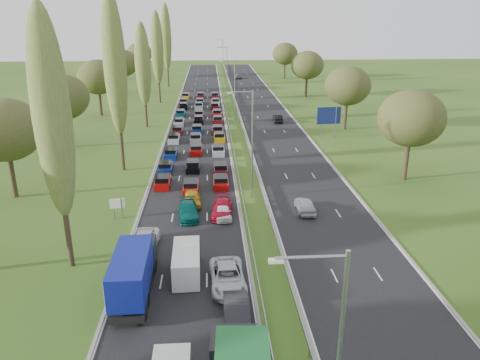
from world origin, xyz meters
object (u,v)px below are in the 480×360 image
object	(u,v)px
direction_sign	(329,117)
near_car_2	(143,242)
blue_lorry	(134,271)
info_sign	(117,206)
white_van_rear	(187,261)

from	to	relation	value
direction_sign	near_car_2	bearing A→B (deg)	-124.11
blue_lorry	direction_sign	size ratio (longest dim) A/B	1.67
near_car_2	blue_lorry	xyz separation A→B (m)	(0.27, -6.86, 1.17)
blue_lorry	info_sign	distance (m)	14.31
blue_lorry	white_van_rear	world-z (taller)	blue_lorry
near_car_2	white_van_rear	distance (m)	5.73
blue_lorry	white_van_rear	size ratio (longest dim) A/B	1.65
white_van_rear	info_sign	bearing A→B (deg)	122.23
white_van_rear	direction_sign	xyz separation A→B (m)	(21.46, 41.64, 2.48)
blue_lorry	white_van_rear	xyz separation A→B (m)	(3.65, 2.68, -0.82)
near_car_2	white_van_rear	size ratio (longest dim) A/B	0.98
blue_lorry	info_sign	bearing A→B (deg)	104.21
near_car_2	blue_lorry	distance (m)	6.96
near_car_2	white_van_rear	bearing A→B (deg)	-45.83
near_car_2	blue_lorry	size ratio (longest dim) A/B	0.60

